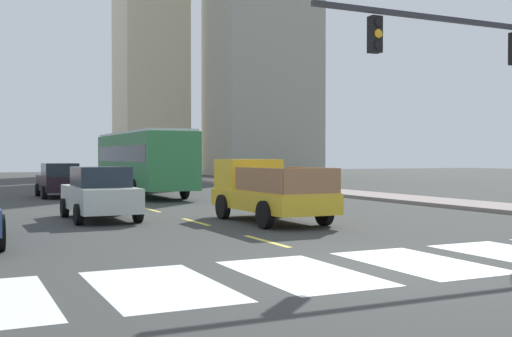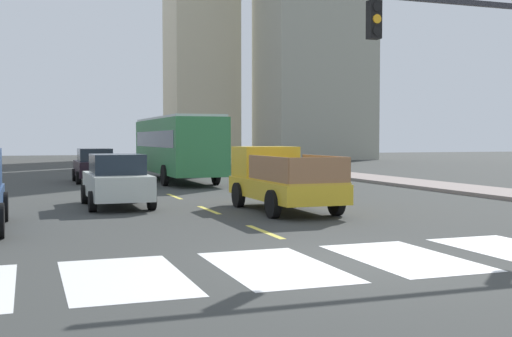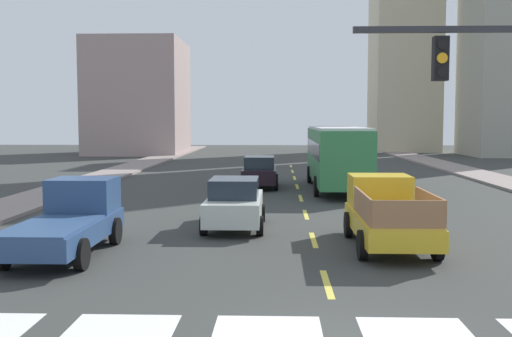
% 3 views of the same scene
% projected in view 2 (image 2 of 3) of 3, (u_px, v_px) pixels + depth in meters
% --- Properties ---
extents(ground_plane, '(160.00, 160.00, 0.00)m').
position_uv_depth(ground_plane, '(341.00, 262.00, 11.64)').
color(ground_plane, '#363836').
extents(sidewalk_right, '(2.83, 110.00, 0.15)m').
position_uv_depth(sidewalk_right, '(396.00, 181.00, 32.67)').
color(sidewalk_right, gray).
rests_on(sidewalk_right, ground).
extents(crosswalk_stripe_2, '(1.90, 3.39, 0.01)m').
position_uv_depth(crosswalk_stripe_2, '(124.00, 277.00, 10.35)').
color(crosswalk_stripe_2, silver).
rests_on(crosswalk_stripe_2, ground).
extents(crosswalk_stripe_3, '(1.90, 3.39, 0.01)m').
position_uv_depth(crosswalk_stripe_3, '(274.00, 266.00, 11.21)').
color(crosswalk_stripe_3, silver).
rests_on(crosswalk_stripe_3, ground).
extents(crosswalk_stripe_4, '(1.90, 3.39, 0.01)m').
position_uv_depth(crosswalk_stripe_4, '(403.00, 257.00, 12.07)').
color(crosswalk_stripe_4, silver).
rests_on(crosswalk_stripe_4, ground).
extents(lane_dash_0, '(0.16, 2.40, 0.01)m').
position_uv_depth(lane_dash_0, '(264.00, 232.00, 15.41)').
color(lane_dash_0, '#D7C647').
rests_on(lane_dash_0, ground).
extents(lane_dash_1, '(0.16, 2.40, 0.01)m').
position_uv_depth(lane_dash_1, '(209.00, 210.00, 20.11)').
color(lane_dash_1, '#D7C647').
rests_on(lane_dash_1, ground).
extents(lane_dash_2, '(0.16, 2.40, 0.01)m').
position_uv_depth(lane_dash_2, '(174.00, 196.00, 24.82)').
color(lane_dash_2, '#D7C647').
rests_on(lane_dash_2, ground).
extents(lane_dash_3, '(0.16, 2.40, 0.01)m').
position_uv_depth(lane_dash_3, '(151.00, 187.00, 29.53)').
color(lane_dash_3, '#D7C647').
rests_on(lane_dash_3, ground).
extents(lane_dash_4, '(0.16, 2.40, 0.01)m').
position_uv_depth(lane_dash_4, '(134.00, 181.00, 34.24)').
color(lane_dash_4, '#D7C647').
rests_on(lane_dash_4, ground).
extents(lane_dash_5, '(0.16, 2.40, 0.01)m').
position_uv_depth(lane_dash_5, '(121.00, 175.00, 38.94)').
color(lane_dash_5, '#D7C647').
rests_on(lane_dash_5, ground).
extents(lane_dash_6, '(0.16, 2.40, 0.01)m').
position_uv_depth(lane_dash_6, '(111.00, 172.00, 43.65)').
color(lane_dash_6, '#D7C647').
rests_on(lane_dash_6, ground).
extents(lane_dash_7, '(0.16, 2.40, 0.01)m').
position_uv_depth(lane_dash_7, '(103.00, 168.00, 48.36)').
color(lane_dash_7, '#D7C647').
rests_on(lane_dash_7, ground).
extents(pickup_stakebed, '(2.18, 5.20, 1.96)m').
position_uv_depth(pickup_stakebed, '(279.00, 180.00, 20.17)').
color(pickup_stakebed, gold).
rests_on(pickup_stakebed, ground).
extents(city_bus, '(2.72, 10.80, 3.32)m').
position_uv_depth(city_bus, '(177.00, 144.00, 33.51)').
color(city_bus, '#317C46').
rests_on(city_bus, ground).
extents(sedan_mid, '(2.02, 4.40, 1.72)m').
position_uv_depth(sedan_mid, '(95.00, 165.00, 32.94)').
color(sedan_mid, black).
rests_on(sedan_mid, ground).
extents(sedan_near_right, '(2.02, 4.40, 1.72)m').
position_uv_depth(sedan_near_right, '(117.00, 180.00, 21.06)').
color(sedan_near_right, silver).
rests_on(sedan_near_right, ground).
extents(block_mid_right, '(7.35, 7.66, 28.05)m').
position_uv_depth(block_mid_right, '(201.00, 36.00, 74.61)').
color(block_mid_right, beige).
rests_on(block_mid_right, ground).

